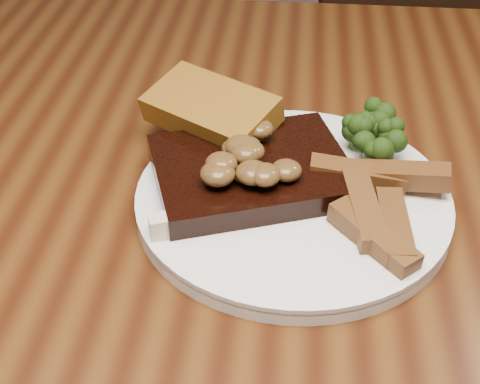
% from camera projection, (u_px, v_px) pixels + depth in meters
% --- Properties ---
extents(dining_table, '(1.60, 0.90, 0.75)m').
position_uv_depth(dining_table, '(260.00, 283.00, 0.63)').
color(dining_table, '#46260E').
rests_on(dining_table, ground).
extents(chair_far, '(0.53, 0.53, 0.94)m').
position_uv_depth(chair_far, '(415.00, 71.00, 1.26)').
color(chair_far, black).
rests_on(chair_far, ground).
extents(plate, '(0.27, 0.27, 0.01)m').
position_uv_depth(plate, '(292.00, 201.00, 0.57)').
color(plate, white).
rests_on(plate, dining_table).
extents(steak, '(0.19, 0.17, 0.02)m').
position_uv_depth(steak, '(251.00, 172.00, 0.57)').
color(steak, black).
rests_on(steak, plate).
extents(steak_bone, '(0.15, 0.06, 0.02)m').
position_uv_depth(steak_bone, '(246.00, 217.00, 0.53)').
color(steak_bone, beige).
rests_on(steak_bone, plate).
extents(mushroom_pile, '(0.08, 0.08, 0.03)m').
position_uv_depth(mushroom_pile, '(245.00, 150.00, 0.55)').
color(mushroom_pile, brown).
rests_on(mushroom_pile, steak).
extents(garlic_bread, '(0.13, 0.12, 0.03)m').
position_uv_depth(garlic_bread, '(211.00, 128.00, 0.62)').
color(garlic_bread, '#90641A').
rests_on(garlic_bread, plate).
extents(potato_wedges, '(0.10, 0.10, 0.02)m').
position_uv_depth(potato_wedges, '(383.00, 197.00, 0.54)').
color(potato_wedges, brown).
rests_on(potato_wedges, plate).
extents(broccoli_cluster, '(0.06, 0.06, 0.04)m').
position_uv_depth(broccoli_cluster, '(364.00, 136.00, 0.60)').
color(broccoli_cluster, '#20370C').
rests_on(broccoli_cluster, plate).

